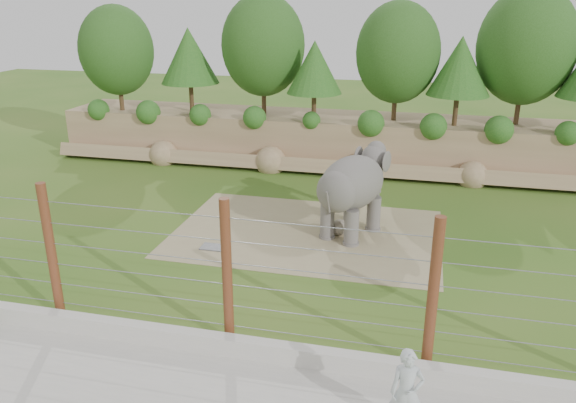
% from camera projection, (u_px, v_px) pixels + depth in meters
% --- Properties ---
extents(ground, '(90.00, 90.00, 0.00)m').
position_uv_depth(ground, '(274.00, 266.00, 18.81)').
color(ground, '#316419').
rests_on(ground, ground).
extents(back_embankment, '(30.00, 5.52, 8.77)m').
position_uv_depth(back_embankment, '(348.00, 90.00, 28.88)').
color(back_embankment, '#8E7050').
rests_on(back_embankment, ground).
extents(dirt_patch, '(10.00, 7.00, 0.02)m').
position_uv_depth(dirt_patch, '(307.00, 233.00, 21.43)').
color(dirt_patch, '#9C8B65').
rests_on(dirt_patch, ground).
extents(drain_grate, '(1.00, 0.60, 0.03)m').
position_uv_depth(drain_grate, '(215.00, 247.00, 20.14)').
color(drain_grate, '#262628').
rests_on(drain_grate, dirt_patch).
extents(elephant, '(3.07, 4.28, 3.18)m').
position_uv_depth(elephant, '(352.00, 195.00, 20.80)').
color(elephant, '#5E5A54').
rests_on(elephant, ground).
extents(stone_ball, '(0.62, 0.62, 0.62)m').
position_uv_depth(stone_ball, '(339.00, 227.00, 21.12)').
color(stone_ball, gray).
rests_on(stone_ball, dirt_patch).
extents(retaining_wall, '(26.00, 0.35, 0.50)m').
position_uv_depth(retaining_wall, '(223.00, 344.00, 14.16)').
color(retaining_wall, beige).
rests_on(retaining_wall, ground).
extents(barrier_fence, '(20.26, 0.26, 4.00)m').
position_uv_depth(barrier_fence, '(227.00, 274.00, 14.01)').
color(barrier_fence, maroon).
rests_on(barrier_fence, ground).
extents(zookeeper, '(0.75, 0.54, 1.90)m').
position_uv_depth(zookeeper, '(407.00, 392.00, 11.40)').
color(zookeeper, silver).
rests_on(zookeeper, walkway).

